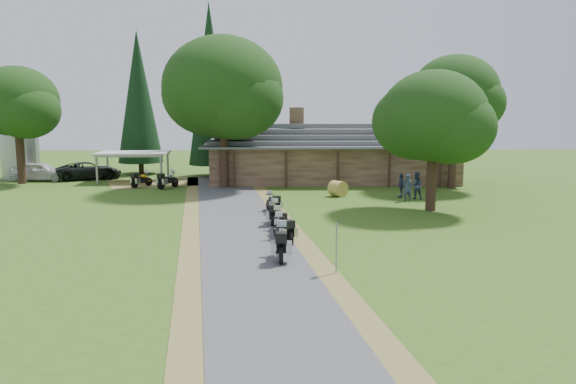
{
  "coord_description": "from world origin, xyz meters",
  "views": [
    {
      "loc": [
        1.21,
        -23.58,
        6.06
      ],
      "look_at": [
        1.86,
        6.49,
        1.6
      ],
      "focal_mm": 35.0,
      "sensor_mm": 36.0,
      "label": 1
    }
  ],
  "objects_px": {
    "motorcycle_row_c": "(280,220)",
    "lodge": "(332,152)",
    "motorcycle_row_a": "(281,241)",
    "motorcycle_row_b": "(283,228)",
    "car_dark_suv": "(89,166)",
    "motorcycle_carport_b": "(168,179)",
    "hay_bale": "(338,189)",
    "motorcycle_row_e": "(273,202)",
    "silo": "(19,142)",
    "car_white_sedan": "(41,169)",
    "motorcycle_carport_a": "(142,179)",
    "motorcycle_row_d": "(274,212)",
    "carport": "(134,167)"
  },
  "relations": [
    {
      "from": "lodge",
      "to": "silo",
      "type": "relative_size",
      "value": 3.3
    },
    {
      "from": "motorcycle_row_a",
      "to": "motorcycle_row_d",
      "type": "distance_m",
      "value": 7.14
    },
    {
      "from": "car_dark_suv",
      "to": "motorcycle_row_d",
      "type": "distance_m",
      "value": 25.28
    },
    {
      "from": "motorcycle_carport_b",
      "to": "hay_bale",
      "type": "relative_size",
      "value": 1.85
    },
    {
      "from": "motorcycle_row_a",
      "to": "motorcycle_row_c",
      "type": "height_order",
      "value": "motorcycle_row_a"
    },
    {
      "from": "motorcycle_row_e",
      "to": "motorcycle_carport_b",
      "type": "relative_size",
      "value": 0.89
    },
    {
      "from": "car_white_sedan",
      "to": "motorcycle_row_c",
      "type": "bearing_deg",
      "value": -132.93
    },
    {
      "from": "motorcycle_carport_a",
      "to": "car_white_sedan",
      "type": "bearing_deg",
      "value": 100.59
    },
    {
      "from": "car_dark_suv",
      "to": "motorcycle_row_d",
      "type": "xyz_separation_m",
      "value": [
        16.15,
        -19.44,
        -0.5
      ]
    },
    {
      "from": "lodge",
      "to": "carport",
      "type": "distance_m",
      "value": 16.81
    },
    {
      "from": "lodge",
      "to": "motorcycle_row_c",
      "type": "distance_m",
      "value": 20.88
    },
    {
      "from": "lodge",
      "to": "silo",
      "type": "bearing_deg",
      "value": 175.86
    },
    {
      "from": "motorcycle_row_b",
      "to": "motorcycle_carport_b",
      "type": "distance_m",
      "value": 19.82
    },
    {
      "from": "motorcycle_row_d",
      "to": "motorcycle_row_b",
      "type": "bearing_deg",
      "value": -169.16
    },
    {
      "from": "motorcycle_row_c",
      "to": "motorcycle_row_e",
      "type": "xyz_separation_m",
      "value": [
        -0.37,
        5.34,
        0.0
      ]
    },
    {
      "from": "carport",
      "to": "motorcycle_row_a",
      "type": "bearing_deg",
      "value": -65.64
    },
    {
      "from": "hay_bale",
      "to": "motorcycle_carport_a",
      "type": "bearing_deg",
      "value": 161.15
    },
    {
      "from": "motorcycle_row_a",
      "to": "motorcycle_carport_b",
      "type": "bearing_deg",
      "value": 23.48
    },
    {
      "from": "lodge",
      "to": "motorcycle_row_a",
      "type": "bearing_deg",
      "value": -100.23
    },
    {
      "from": "lodge",
      "to": "car_white_sedan",
      "type": "height_order",
      "value": "lodge"
    },
    {
      "from": "carport",
      "to": "motorcycle_row_e",
      "type": "height_order",
      "value": "carport"
    },
    {
      "from": "motorcycle_row_b",
      "to": "motorcycle_carport_a",
      "type": "bearing_deg",
      "value": 8.56
    },
    {
      "from": "motorcycle_row_e",
      "to": "lodge",
      "type": "bearing_deg",
      "value": -38.49
    },
    {
      "from": "silo",
      "to": "motorcycle_row_a",
      "type": "bearing_deg",
      "value": -50.37
    },
    {
      "from": "silo",
      "to": "motorcycle_row_b",
      "type": "xyz_separation_m",
      "value": [
        22.73,
        -24.28,
        -2.6
      ]
    },
    {
      "from": "carport",
      "to": "motorcycle_carport_b",
      "type": "height_order",
      "value": "carport"
    },
    {
      "from": "motorcycle_row_e",
      "to": "motorcycle_carport_a",
      "type": "bearing_deg",
      "value": 22.79
    },
    {
      "from": "motorcycle_row_d",
      "to": "hay_bale",
      "type": "height_order",
      "value": "motorcycle_row_d"
    },
    {
      "from": "lodge",
      "to": "motorcycle_row_e",
      "type": "distance_m",
      "value": 15.86
    },
    {
      "from": "silo",
      "to": "motorcycle_row_c",
      "type": "xyz_separation_m",
      "value": [
        22.58,
        -22.25,
        -2.63
      ]
    },
    {
      "from": "motorcycle_row_b",
      "to": "motorcycle_row_c",
      "type": "height_order",
      "value": "motorcycle_row_b"
    },
    {
      "from": "car_white_sedan",
      "to": "motorcycle_carport_a",
      "type": "bearing_deg",
      "value": -110.54
    },
    {
      "from": "carport",
      "to": "lodge",
      "type": "bearing_deg",
      "value": -0.39
    },
    {
      "from": "motorcycle_row_c",
      "to": "motorcycle_row_d",
      "type": "distance_m",
      "value": 2.08
    },
    {
      "from": "car_dark_suv",
      "to": "hay_bale",
      "type": "bearing_deg",
      "value": -140.16
    },
    {
      "from": "silo",
      "to": "motorcycle_row_e",
      "type": "distance_m",
      "value": 28.03
    },
    {
      "from": "car_dark_suv",
      "to": "motorcycle_row_e",
      "type": "xyz_separation_m",
      "value": [
        16.06,
        -16.16,
        -0.52
      ]
    },
    {
      "from": "lodge",
      "to": "motorcycle_carport_a",
      "type": "relative_size",
      "value": 11.49
    },
    {
      "from": "motorcycle_row_a",
      "to": "motorcycle_row_b",
      "type": "relative_size",
      "value": 1.14
    },
    {
      "from": "motorcycle_row_b",
      "to": "motorcycle_carport_b",
      "type": "xyz_separation_m",
      "value": [
        -8.66,
        17.82,
        0.05
      ]
    },
    {
      "from": "motorcycle_row_d",
      "to": "motorcycle_carport_b",
      "type": "height_order",
      "value": "motorcycle_carport_b"
    },
    {
      "from": "motorcycle_carport_b",
      "to": "motorcycle_carport_a",
      "type": "bearing_deg",
      "value": 102.99
    },
    {
      "from": "lodge",
      "to": "motorcycle_row_b",
      "type": "bearing_deg",
      "value": -101.31
    },
    {
      "from": "motorcycle_row_d",
      "to": "motorcycle_row_e",
      "type": "xyz_separation_m",
      "value": [
        -0.09,
        3.28,
        -0.02
      ]
    },
    {
      "from": "motorcycle_row_b",
      "to": "motorcycle_row_c",
      "type": "xyz_separation_m",
      "value": [
        -0.16,
        2.03,
        -0.03
      ]
    },
    {
      "from": "car_white_sedan",
      "to": "motorcycle_row_e",
      "type": "xyz_separation_m",
      "value": [
        19.79,
        -15.18,
        -0.41
      ]
    },
    {
      "from": "lodge",
      "to": "hay_bale",
      "type": "height_order",
      "value": "lodge"
    },
    {
      "from": "car_dark_suv",
      "to": "motorcycle_row_c",
      "type": "bearing_deg",
      "value": -166.67
    },
    {
      "from": "motorcycle_row_c",
      "to": "lodge",
      "type": "bearing_deg",
      "value": -25.2
    },
    {
      "from": "motorcycle_row_d",
      "to": "motorcycle_carport_a",
      "type": "xyz_separation_m",
      "value": [
        -10.41,
        14.42,
        0.01
      ]
    }
  ]
}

